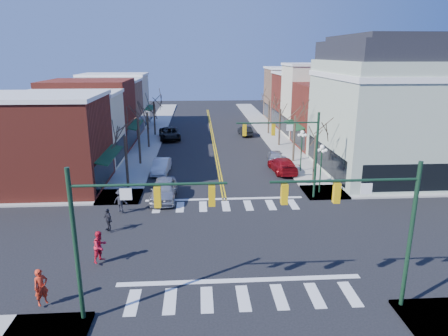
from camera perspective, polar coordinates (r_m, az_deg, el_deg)
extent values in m
plane|color=black|center=(26.06, 1.22, -10.44)|extent=(160.00, 160.00, 0.00)
cube|color=#9E9B93|center=(45.25, -12.11, 0.90)|extent=(3.50, 70.00, 0.15)
cube|color=#9E9B93|center=(46.04, 9.97, 1.28)|extent=(3.50, 70.00, 0.15)
cube|color=maroon|center=(38.24, -24.26, 3.12)|extent=(10.00, 8.50, 8.00)
cube|color=beige|center=(45.48, -20.94, 5.02)|extent=(10.00, 7.00, 7.50)
cube|color=maroon|center=(53.00, -18.54, 7.23)|extent=(10.00, 9.00, 8.50)
cube|color=#926A51|center=(60.99, -16.61, 8.11)|extent=(10.00, 7.50, 7.80)
cube|color=beige|center=(68.49, -15.24, 9.19)|extent=(10.00, 8.00, 8.20)
cube|color=maroon|center=(52.60, 15.93, 7.10)|extent=(10.00, 8.50, 8.00)
cube|color=beige|center=(59.76, 13.55, 9.25)|extent=(10.00, 7.00, 10.00)
cube|color=maroon|center=(67.00, 11.63, 9.41)|extent=(10.00, 8.00, 8.50)
cube|color=#926A51|center=(74.68, 10.04, 10.34)|extent=(10.00, 8.00, 9.00)
cube|color=#A8B79F|center=(42.50, 22.36, 6.57)|extent=(12.00, 14.00, 11.00)
cube|color=white|center=(42.11, 22.96, 12.07)|extent=(12.25, 14.25, 0.50)
cube|color=black|center=(42.06, 23.31, 15.18)|extent=(11.40, 13.40, 1.80)
cube|color=black|center=(42.08, 23.48, 16.67)|extent=(9.80, 11.80, 0.60)
cylinder|color=#14331E|center=(18.54, -20.41, -10.69)|extent=(0.20, 0.20, 7.20)
cylinder|color=#14331E|center=(16.80, -10.67, -2.35)|extent=(6.50, 0.12, 0.12)
cube|color=gold|center=(16.95, -9.48, -4.10)|extent=(0.28, 0.28, 0.90)
cube|color=gold|center=(16.86, -1.75, -3.98)|extent=(0.28, 0.28, 0.90)
cylinder|color=#14331E|center=(20.12, 25.06, -9.06)|extent=(0.20, 0.20, 7.20)
cylinder|color=#14331E|center=(17.80, 16.90, -1.73)|extent=(6.50, 0.12, 0.12)
cube|color=gold|center=(17.86, 15.78, -3.44)|extent=(0.28, 0.28, 0.90)
cube|color=gold|center=(17.24, 8.62, -3.70)|extent=(0.28, 0.28, 0.90)
cylinder|color=#14331E|center=(33.06, 13.02, 1.58)|extent=(0.20, 0.20, 7.20)
cylinder|color=#14331E|center=(31.70, 7.67, 6.42)|extent=(6.50, 0.12, 0.12)
cube|color=gold|center=(31.73, 7.06, 5.44)|extent=(0.28, 0.28, 0.90)
cube|color=gold|center=(31.39, 2.95, 5.43)|extent=(0.28, 0.28, 0.90)
cylinder|color=#14331E|center=(34.72, 13.62, -0.51)|extent=(0.12, 0.12, 4.00)
sphere|color=white|center=(34.19, 13.85, 2.95)|extent=(0.36, 0.36, 0.36)
cylinder|color=#14331E|center=(40.75, 10.97, 2.09)|extent=(0.12, 0.12, 4.00)
sphere|color=white|center=(40.29, 11.13, 5.06)|extent=(0.36, 0.36, 0.36)
cylinder|color=#382B21|center=(36.02, -13.74, 0.71)|extent=(0.24, 0.24, 4.76)
cylinder|color=#382B21|center=(43.67, -12.02, 3.66)|extent=(0.24, 0.24, 5.04)
cylinder|color=#382B21|center=(51.49, -10.79, 5.30)|extent=(0.24, 0.24, 4.55)
cylinder|color=#382B21|center=(59.29, -9.91, 6.91)|extent=(0.24, 0.24, 4.90)
cylinder|color=#382B21|center=(36.99, 12.82, 1.06)|extent=(0.24, 0.24, 4.62)
cylinder|color=#382B21|center=(44.44, 9.98, 4.08)|extent=(0.24, 0.24, 5.18)
cylinder|color=#382B21|center=(52.14, 7.94, 5.72)|extent=(0.24, 0.24, 4.83)
cylinder|color=#382B21|center=(59.87, 6.42, 7.17)|extent=(0.24, 0.24, 4.97)
imported|color=#B3B4B8|center=(33.17, -8.60, -3.07)|extent=(2.12, 5.09, 1.72)
imported|color=silver|center=(40.58, -8.98, 0.25)|extent=(1.83, 4.44, 1.43)
imported|color=black|center=(56.57, -7.79, 4.90)|extent=(3.49, 6.24, 1.65)
imported|color=maroon|center=(40.78, 8.38, 0.42)|extent=(2.51, 5.37, 1.52)
imported|color=#ABAAAF|center=(44.52, 7.34, 1.71)|extent=(2.12, 4.28, 1.40)
imported|color=black|center=(58.79, 3.04, 5.30)|extent=(1.91, 4.30, 1.37)
imported|color=red|center=(21.38, -24.66, -15.19)|extent=(0.77, 0.77, 1.81)
imported|color=red|center=(24.13, -17.29, -10.65)|extent=(1.08, 1.14, 1.85)
imported|color=black|center=(28.05, -16.26, -7.05)|extent=(0.88, 0.94, 1.55)
imported|color=black|center=(30.93, -14.57, -4.54)|extent=(1.27, 0.96, 1.74)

